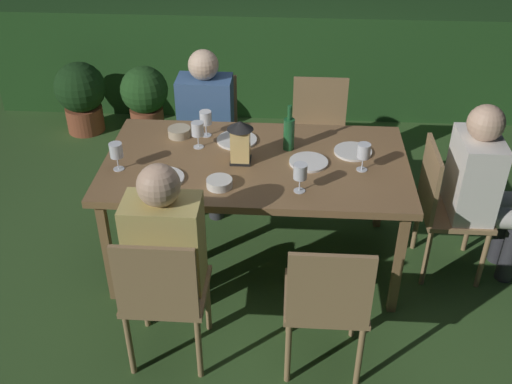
{
  "coord_description": "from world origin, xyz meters",
  "views": [
    {
      "loc": [
        0.2,
        -3.07,
        2.56
      ],
      "look_at": [
        0.0,
        0.0,
        0.53
      ],
      "focal_mm": 41.94,
      "sensor_mm": 36.0,
      "label": 1
    }
  ],
  "objects_px": {
    "plate_a": "(353,152)",
    "plate_d": "(309,162)",
    "plate_c": "(163,178)",
    "green_bottle_on_table": "(289,133)",
    "chair_head_far": "(445,204)",
    "chair_side_right_a": "(209,129)",
    "wine_glass_d": "(364,152)",
    "chair_side_left_a": "(163,293)",
    "wine_glass_b": "(198,130)",
    "bowl_olives": "(179,132)",
    "chair_side_left_b": "(327,301)",
    "bowl_bread": "(219,183)",
    "person_in_cream": "(482,185)",
    "wine_glass_c": "(300,173)",
    "chair_side_right_b": "(319,133)",
    "lantern_centerpiece": "(240,139)",
    "wine_glass_e": "(206,119)",
    "person_in_blue": "(205,123)",
    "dining_table": "(256,168)",
    "person_in_mustard": "(168,245)",
    "potted_plant_corner": "(145,100)",
    "plate_b": "(237,140)",
    "wine_glass_a": "(116,152)",
    "potted_plant_by_hedge": "(81,94)"
  },
  "relations": [
    {
      "from": "chair_head_far",
      "to": "bowl_olives",
      "type": "relative_size",
      "value": 6.04
    },
    {
      "from": "plate_b",
      "to": "bowl_olives",
      "type": "bearing_deg",
      "value": 173.56
    },
    {
      "from": "person_in_blue",
      "to": "plate_c",
      "type": "bearing_deg",
      "value": -96.4
    },
    {
      "from": "chair_side_left_a",
      "to": "plate_d",
      "type": "distance_m",
      "value": 1.17
    },
    {
      "from": "chair_head_far",
      "to": "potted_plant_by_hedge",
      "type": "xyz_separation_m",
      "value": [
        -2.83,
        1.72,
        -0.13
      ]
    },
    {
      "from": "wine_glass_e",
      "to": "wine_glass_c",
      "type": "bearing_deg",
      "value": -45.52
    },
    {
      "from": "wine_glass_d",
      "to": "chair_side_left_a",
      "type": "bearing_deg",
      "value": -141.43
    },
    {
      "from": "person_in_mustard",
      "to": "wine_glass_a",
      "type": "bearing_deg",
      "value": 125.44
    },
    {
      "from": "person_in_blue",
      "to": "wine_glass_a",
      "type": "xyz_separation_m",
      "value": [
        -0.38,
        -0.84,
        0.23
      ]
    },
    {
      "from": "lantern_centerpiece",
      "to": "plate_a",
      "type": "distance_m",
      "value": 0.7
    },
    {
      "from": "dining_table",
      "to": "plate_b",
      "type": "bearing_deg",
      "value": 120.31
    },
    {
      "from": "chair_side_right_b",
      "to": "bowl_olives",
      "type": "height_order",
      "value": "chair_side_right_b"
    },
    {
      "from": "person_in_mustard",
      "to": "plate_a",
      "type": "distance_m",
      "value": 1.29
    },
    {
      "from": "chair_side_left_a",
      "to": "plate_a",
      "type": "relative_size",
      "value": 3.77
    },
    {
      "from": "chair_side_left_a",
      "to": "lantern_centerpiece",
      "type": "height_order",
      "value": "lantern_centerpiece"
    },
    {
      "from": "plate_c",
      "to": "green_bottle_on_table",
      "type": "bearing_deg",
      "value": 29.74
    },
    {
      "from": "dining_table",
      "to": "chair_side_right_b",
      "type": "height_order",
      "value": "chair_side_right_b"
    },
    {
      "from": "plate_b",
      "to": "bowl_bread",
      "type": "bearing_deg",
      "value": -95.1
    },
    {
      "from": "chair_side_left_b",
      "to": "plate_c",
      "type": "relative_size",
      "value": 3.59
    },
    {
      "from": "chair_side_right_b",
      "to": "wine_glass_e",
      "type": "xyz_separation_m",
      "value": [
        -0.75,
        -0.59,
        0.38
      ]
    },
    {
      "from": "green_bottle_on_table",
      "to": "chair_head_far",
      "type": "bearing_deg",
      "value": -9.21
    },
    {
      "from": "plate_a",
      "to": "person_in_mustard",
      "type": "bearing_deg",
      "value": -140.27
    },
    {
      "from": "person_in_cream",
      "to": "potted_plant_corner",
      "type": "bearing_deg",
      "value": 146.74
    },
    {
      "from": "person_in_mustard",
      "to": "chair_head_far",
      "type": "bearing_deg",
      "value": 23.83
    },
    {
      "from": "chair_head_far",
      "to": "bowl_bread",
      "type": "height_order",
      "value": "chair_head_far"
    },
    {
      "from": "plate_b",
      "to": "potted_plant_corner",
      "type": "relative_size",
      "value": 0.37
    },
    {
      "from": "chair_side_left_b",
      "to": "lantern_centerpiece",
      "type": "xyz_separation_m",
      "value": [
        -0.5,
        0.87,
        0.41
      ]
    },
    {
      "from": "wine_glass_d",
      "to": "dining_table",
      "type": "bearing_deg",
      "value": 173.98
    },
    {
      "from": "green_bottle_on_table",
      "to": "wine_glass_d",
      "type": "xyz_separation_m",
      "value": [
        0.43,
        -0.22,
        0.01
      ]
    },
    {
      "from": "potted_plant_corner",
      "to": "dining_table",
      "type": "bearing_deg",
      "value": -56.17
    },
    {
      "from": "chair_side_right_a",
      "to": "green_bottle_on_table",
      "type": "bearing_deg",
      "value": -50.65
    },
    {
      "from": "person_in_cream",
      "to": "lantern_centerpiece",
      "type": "distance_m",
      "value": 1.46
    },
    {
      "from": "chair_side_left_a",
      "to": "plate_d",
      "type": "bearing_deg",
      "value": 50.54
    },
    {
      "from": "chair_side_right_a",
      "to": "wine_glass_c",
      "type": "distance_m",
      "value": 1.43
    },
    {
      "from": "lantern_centerpiece",
      "to": "wine_glass_e",
      "type": "xyz_separation_m",
      "value": [
        -0.25,
        0.31,
        -0.03
      ]
    },
    {
      "from": "chair_side_left_b",
      "to": "chair_side_right_a",
      "type": "xyz_separation_m",
      "value": [
        -0.82,
        1.77,
        0.0
      ]
    },
    {
      "from": "wine_glass_b",
      "to": "plate_b",
      "type": "xyz_separation_m",
      "value": [
        0.23,
        0.09,
        -0.11
      ]
    },
    {
      "from": "person_in_mustard",
      "to": "person_in_cream",
      "type": "xyz_separation_m",
      "value": [
        1.76,
        0.69,
        0.0
      ]
    },
    {
      "from": "plate_a",
      "to": "wine_glass_b",
      "type": "bearing_deg",
      "value": 179.62
    },
    {
      "from": "person_in_mustard",
      "to": "plate_b",
      "type": "bearing_deg",
      "value": 73.62
    },
    {
      "from": "plate_b",
      "to": "chair_side_right_b",
      "type": "bearing_deg",
      "value": 50.15
    },
    {
      "from": "person_in_blue",
      "to": "chair_head_far",
      "type": "bearing_deg",
      "value": -23.83
    },
    {
      "from": "plate_a",
      "to": "plate_d",
      "type": "relative_size",
      "value": 1.0
    },
    {
      "from": "person_in_cream",
      "to": "wine_glass_c",
      "type": "height_order",
      "value": "person_in_cream"
    },
    {
      "from": "chair_side_right_b",
      "to": "bowl_olives",
      "type": "bearing_deg",
      "value": -146.32
    },
    {
      "from": "chair_side_left_b",
      "to": "bowl_olives",
      "type": "bearing_deg",
      "value": 128.26
    },
    {
      "from": "chair_side_left_b",
      "to": "person_in_blue",
      "type": "xyz_separation_m",
      "value": [
        -0.82,
        1.58,
        0.15
      ]
    },
    {
      "from": "bowl_olives",
      "to": "person_in_cream",
      "type": "bearing_deg",
      "value": -8.43
    },
    {
      "from": "plate_b",
      "to": "plate_c",
      "type": "height_order",
      "value": "same"
    },
    {
      "from": "chair_side_right_b",
      "to": "plate_b",
      "type": "bearing_deg",
      "value": -129.85
    }
  ]
}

